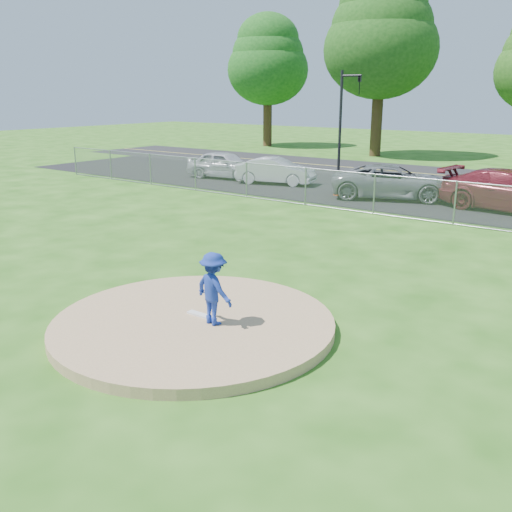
{
  "coord_description": "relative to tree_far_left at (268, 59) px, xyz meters",
  "views": [
    {
      "loc": [
        7.06,
        -7.42,
        4.37
      ],
      "look_at": [
        0.0,
        2.0,
        1.0
      ],
      "focal_mm": 40.0,
      "sensor_mm": 36.0,
      "label": 1
    }
  ],
  "objects": [
    {
      "name": "ground",
      "position": [
        22.0,
        -23.0,
        -7.06
      ],
      "size": [
        120.0,
        120.0,
        0.0
      ],
      "primitive_type": "plane",
      "color": "#235713",
      "rests_on": "ground"
    },
    {
      "name": "pitchers_mound",
      "position": [
        22.0,
        -33.0,
        -6.96
      ],
      "size": [
        5.4,
        5.4,
        0.2
      ],
      "primitive_type": "cylinder",
      "color": "tan",
      "rests_on": "ground"
    },
    {
      "name": "pitching_rubber",
      "position": [
        22.0,
        -32.8,
        -6.84
      ],
      "size": [
        0.6,
        0.15,
        0.04
      ],
      "primitive_type": "cube",
      "color": "white",
      "rests_on": "pitchers_mound"
    },
    {
      "name": "chain_link_fence",
      "position": [
        22.0,
        -21.0,
        -6.31
      ],
      "size": [
        40.0,
        0.06,
        1.5
      ],
      "primitive_type": "cube",
      "color": "gray",
      "rests_on": "ground"
    },
    {
      "name": "parking_lot",
      "position": [
        22.0,
        -16.5,
        -7.05
      ],
      "size": [
        50.0,
        8.0,
        0.01
      ],
      "primitive_type": "cube",
      "color": "black",
      "rests_on": "ground"
    },
    {
      "name": "street",
      "position": [
        22.0,
        -9.0,
        -7.06
      ],
      "size": [
        60.0,
        7.0,
        0.01
      ],
      "primitive_type": "cube",
      "color": "black",
      "rests_on": "ground"
    },
    {
      "name": "tree_far_left",
      "position": [
        0.0,
        0.0,
        0.0
      ],
      "size": [
        6.72,
        6.72,
        10.74
      ],
      "color": "#3A2415",
      "rests_on": "ground"
    },
    {
      "name": "tree_left",
      "position": [
        11.0,
        -2.0,
        1.18
      ],
      "size": [
        7.84,
        7.84,
        12.53
      ],
      "color": "#352513",
      "rests_on": "ground"
    },
    {
      "name": "traffic_signal_left",
      "position": [
        13.24,
        -11.0,
        -3.7
      ],
      "size": [
        1.28,
        0.2,
        5.6
      ],
      "color": "black",
      "rests_on": "ground"
    },
    {
      "name": "pitcher",
      "position": [
        22.46,
        -32.92,
        -6.17
      ],
      "size": [
        0.97,
        0.66,
        1.38
      ],
      "primitive_type": "imported",
      "rotation": [
        0.0,
        0.0,
        2.97
      ],
      "color": "navy",
      "rests_on": "pitchers_mound"
    },
    {
      "name": "traffic_cone",
      "position": [
        16.96,
        -18.13,
        -6.66
      ],
      "size": [
        0.4,
        0.4,
        0.78
      ],
      "primitive_type": "cone",
      "color": "#FF4B0D",
      "rests_on": "parking_lot"
    },
    {
      "name": "parked_car_silver",
      "position": [
        9.59,
        -17.16,
        -6.34
      ],
      "size": [
        4.37,
        2.23,
        1.43
      ],
      "primitive_type": "imported",
      "rotation": [
        0.0,
        0.0,
        1.7
      ],
      "color": "silver",
      "rests_on": "parking_lot"
    },
    {
      "name": "parked_car_white",
      "position": [
        12.85,
        -17.15,
        -6.4
      ],
      "size": [
        4.14,
        2.34,
        1.29
      ],
      "primitive_type": "imported",
      "rotation": [
        0.0,
        0.0,
        1.83
      ],
      "color": "silver",
      "rests_on": "parking_lot"
    },
    {
      "name": "parked_car_gray",
      "position": [
        19.18,
        -17.49,
        -6.34
      ],
      "size": [
        5.66,
        4.17,
        1.43
      ],
      "primitive_type": "imported",
      "rotation": [
        0.0,
        0.0,
        1.97
      ],
      "color": "gray",
      "rests_on": "parking_lot"
    }
  ]
}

